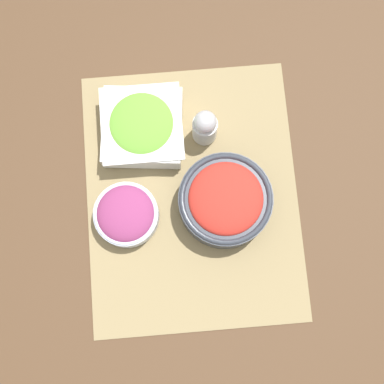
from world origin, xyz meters
TOP-DOWN VIEW (x-y plane):
  - ground_plane at (0.00, 0.00)m, footprint 3.00×3.00m
  - placemat at (0.00, 0.00)m, footprint 0.50×0.39m
  - tomato_bowl at (-0.02, -0.06)m, footprint 0.17×0.17m
  - lettuce_bowl at (0.13, 0.08)m, footprint 0.16×0.16m
  - onion_bowl at (-0.03, 0.12)m, footprint 0.12×0.12m
  - pepper_shaker at (0.12, -0.03)m, footprint 0.05×0.05m

SIDE VIEW (x-z plane):
  - ground_plane at x=0.00m, z-range 0.00..0.00m
  - placemat at x=0.00m, z-range 0.00..0.00m
  - onion_bowl at x=-0.03m, z-range 0.00..0.06m
  - lettuce_bowl at x=0.13m, z-range 0.01..0.07m
  - tomato_bowl at x=-0.02m, z-range 0.00..0.08m
  - pepper_shaker at x=0.12m, z-range 0.00..0.10m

